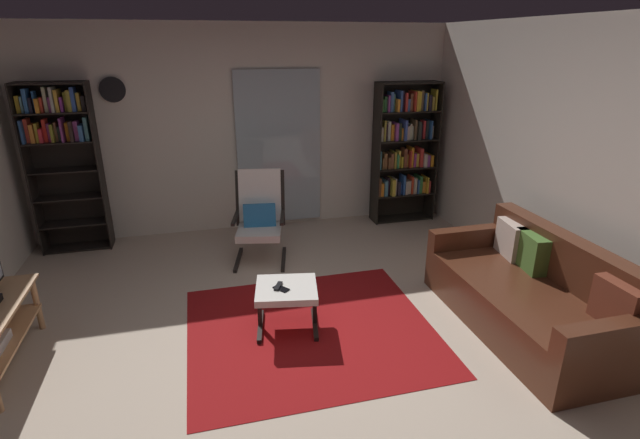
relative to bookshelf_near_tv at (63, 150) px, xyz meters
name	(u,v)px	position (x,y,z in m)	size (l,w,h in m)	color
ground_plane	(294,347)	(2.13, -2.68, -1.21)	(7.02, 7.02, 0.00)	beige
wall_back	(247,130)	(2.13, 0.22, 0.09)	(5.60, 0.06, 2.60)	silver
wall_right	(598,174)	(4.83, -2.68, 0.09)	(0.06, 6.00, 2.60)	silver
glass_door_panel	(279,149)	(2.53, 0.16, -0.16)	(1.10, 0.01, 2.00)	silver
area_rug	(311,329)	(2.32, -2.46, -1.20)	(2.10, 1.91, 0.01)	maroon
bookshelf_near_tv	(63,150)	(0.00, 0.00, 0.00)	(0.76, 0.30, 1.96)	black
bookshelf_near_sofa	(404,149)	(4.21, -0.05, -0.20)	(0.85, 0.30, 1.89)	black
leather_sofa	(532,296)	(4.20, -2.87, -0.91)	(0.92, 1.93, 0.81)	#502819
lounge_armchair	(260,214)	(2.11, -0.85, -0.67)	(0.69, 0.75, 1.02)	black
ottoman	(287,294)	(2.13, -2.37, -0.87)	(0.60, 0.57, 0.41)	white
tv_remote	(278,286)	(2.06, -2.36, -0.79)	(0.04, 0.14, 0.02)	black
cell_phone	(281,289)	(2.08, -2.40, -0.80)	(0.07, 0.14, 0.01)	black
wall_clock	(112,90)	(0.60, 0.15, 0.64)	(0.29, 0.03, 0.29)	silver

